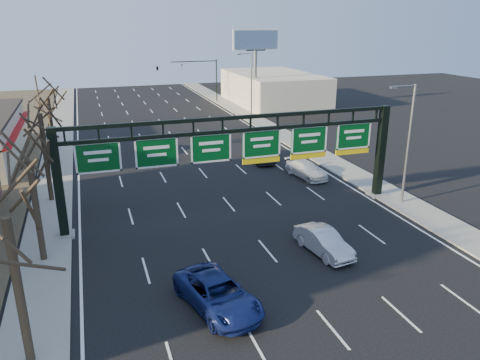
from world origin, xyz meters
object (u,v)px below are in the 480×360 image
object	(u,v)px
sign_gantry	(239,152)
car_silver_sedan	(323,242)
car_white_wagon	(306,170)
car_blue_suv	(218,294)

from	to	relation	value
sign_gantry	car_silver_sedan	xyz separation A→B (m)	(2.93, -7.26, -3.90)
car_silver_sedan	car_white_wagon	world-z (taller)	car_silver_sedan
car_blue_suv	car_white_wagon	world-z (taller)	car_blue_suv
car_white_wagon	car_blue_suv	bearing A→B (deg)	-137.93
car_silver_sedan	car_blue_suv	bearing A→B (deg)	-163.75
car_blue_suv	car_white_wagon	size ratio (longest dim) A/B	1.18
sign_gantry	car_silver_sedan	world-z (taller)	sign_gantry
car_blue_suv	sign_gantry	bearing A→B (deg)	52.49
car_blue_suv	car_silver_sedan	xyz separation A→B (m)	(7.56, 3.46, -0.04)
car_blue_suv	car_white_wagon	distance (m)	21.16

